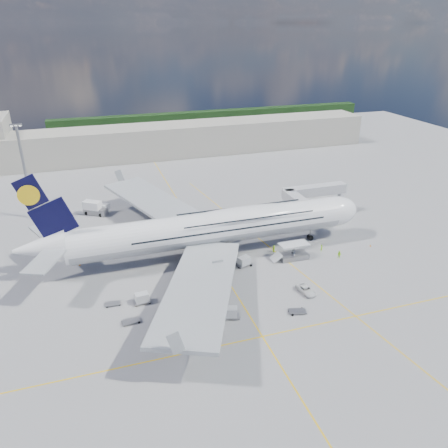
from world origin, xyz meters
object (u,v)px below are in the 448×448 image
object	(u,v)px
cone_wing_left_inner	(199,242)
cone_tail	(80,264)
dolly_back	(142,298)
catering_truck_outer	(95,208)
baggage_tug	(186,298)
dolly_row_a	(113,303)
dolly_nose_far	(297,311)
cone_wing_left_outer	(134,225)
cone_wing_right_inner	(172,283)
airliner	(213,228)
dolly_row_b	(131,321)
crew_nose	(322,248)
catering_truck_inner	(156,233)
cone_nose	(370,245)
dolly_nose_near	(244,261)
service_van	(306,290)
crew_van	(274,249)
cone_wing_right_outer	(172,328)
crew_loader	(339,255)
cargo_loader	(293,253)
dolly_row_c	(230,313)
crew_tug	(195,286)
crew_wing	(194,280)
light_mast	(25,171)
jet_bridge	(308,196)

from	to	relation	value
cone_wing_left_inner	cone_tail	world-z (taller)	cone_tail
cone_wing_left_inner	dolly_back	bearing A→B (deg)	-128.79
catering_truck_outer	baggage_tug	bearing A→B (deg)	-38.57
dolly_row_a	dolly_nose_far	size ratio (longest dim) A/B	0.85
dolly_back	cone_wing_left_inner	xyz separation A→B (m)	(16.60, 20.66, -0.86)
cone_wing_left_outer	cone_wing_right_inner	bearing A→B (deg)	-83.42
airliner	dolly_nose_far	size ratio (longest dim) A/B	22.85
dolly_row_b	crew_nose	xyz separation A→B (m)	(45.33, 13.21, 0.48)
catering_truck_inner	crew_nose	bearing A→B (deg)	-21.33
cone_nose	cone_tail	world-z (taller)	cone_tail
dolly_nose_near	service_van	bearing A→B (deg)	-80.16
crew_van	cone_wing_right_outer	bearing A→B (deg)	103.64
dolly_nose_near	crew_loader	distance (m)	21.76
cargo_loader	dolly_row_c	size ratio (longest dim) A/B	2.26
baggage_tug	crew_tug	distance (m)	4.35
dolly_back	cone_nose	xyz separation A→B (m)	(54.84, 6.41, -0.90)
dolly_row_a	cone_tail	bearing A→B (deg)	110.64
cargo_loader	baggage_tug	xyz separation A→B (m)	(-26.77, -8.87, -0.47)
service_van	dolly_back	bearing A→B (deg)	159.90
dolly_back	crew_tug	world-z (taller)	dolly_back
dolly_back	cone_wing_left_outer	distance (m)	35.65
dolly_nose_near	crew_wing	world-z (taller)	dolly_nose_near
catering_truck_outer	cone_tail	distance (m)	28.10
dolly_row_b	dolly_row_c	size ratio (longest dim) A/B	0.89
dolly_nose_far	catering_truck_inner	size ratio (longest dim) A/B	0.55
baggage_tug	cone_wing_left_outer	bearing A→B (deg)	112.81
crew_nose	crew_van	xyz separation A→B (m)	(-10.64, 3.16, -0.05)
dolly_row_b	crew_wing	size ratio (longest dim) A/B	1.81
cone_wing_right_inner	light_mast	bearing A→B (deg)	122.95
dolly_nose_far	crew_loader	world-z (taller)	crew_loader
catering_truck_outer	crew_wing	distance (m)	46.05
dolly_nose_far	baggage_tug	xyz separation A→B (m)	(-18.57, 9.83, 0.43)
dolly_nose_near	crew_van	world-z (taller)	dolly_nose_near
crew_van	cone_wing_left_inner	xyz separation A→B (m)	(-15.34, 9.64, -0.51)
cargo_loader	cone_wing_right_inner	distance (m)	28.15
jet_bridge	light_mast	size ratio (longest dim) A/B	0.74
dolly_row_c	cone_tail	distance (m)	37.68
crew_van	cone_wing_left_outer	xyz separation A→B (m)	(-28.87, 24.49, -0.50)
light_mast	dolly_nose_near	xyz separation A→B (m)	(45.27, -41.90, -12.04)
cone_wing_right_outer	cone_wing_right_inner	bearing A→B (deg)	78.12
light_mast	cone_wing_right_inner	distance (m)	54.47
jet_bridge	light_mast	world-z (taller)	light_mast
dolly_back	dolly_nose_near	xyz separation A→B (m)	(23.13, 7.07, 0.04)
jet_bridge	service_van	distance (m)	36.04
crew_van	service_van	bearing A→B (deg)	154.84
catering_truck_inner	dolly_row_b	bearing A→B (deg)	-102.35
dolly_row_a	dolly_nose_far	xyz separation A→B (m)	(31.80, -12.95, 0.03)
crew_loader	cone_wing_right_outer	bearing A→B (deg)	-114.61
cargo_loader	dolly_row_b	xyz separation A→B (m)	(-37.42, -12.22, -0.89)
light_mast	crew_loader	xyz separation A→B (m)	(66.75, -45.38, -12.28)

